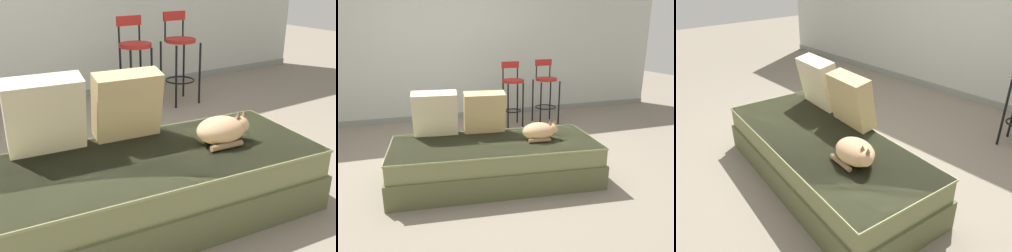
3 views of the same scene
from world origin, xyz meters
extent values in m
plane|color=slate|center=(0.00, 0.00, 0.00)|extent=(16.00, 16.00, 0.00)
cube|color=gray|center=(0.00, 2.20, 0.04)|extent=(8.00, 0.02, 0.09)
cube|color=brown|center=(0.00, -0.40, 0.12)|extent=(2.12, 1.08, 0.24)
cube|color=olive|center=(0.00, -0.40, 0.33)|extent=(2.07, 1.03, 0.18)
cube|color=#868C57|center=(0.00, -0.40, 0.41)|extent=(2.09, 1.05, 0.02)
cube|color=beige|center=(-0.52, -0.01, 0.65)|extent=(0.47, 0.30, 0.47)
cube|color=tan|center=(-0.01, -0.07, 0.64)|extent=(0.45, 0.28, 0.45)
ellipsoid|color=tan|center=(0.44, -0.46, 0.50)|extent=(0.35, 0.28, 0.17)
sphere|color=tan|center=(0.57, -0.50, 0.52)|extent=(0.11, 0.11, 0.11)
cone|color=brown|center=(0.55, -0.50, 0.60)|extent=(0.03, 0.03, 0.04)
cone|color=brown|center=(0.60, -0.50, 0.60)|extent=(0.03, 0.03, 0.04)
cylinder|color=brown|center=(0.41, -0.57, 0.44)|extent=(0.22, 0.06, 0.04)
cylinder|color=black|center=(0.72, 1.30, 0.35)|extent=(0.02, 0.02, 0.70)
cylinder|color=black|center=(0.97, 1.30, 0.35)|extent=(0.02, 0.02, 0.70)
cylinder|color=black|center=(0.72, 1.54, 0.35)|extent=(0.02, 0.02, 0.70)
cylinder|color=black|center=(0.97, 1.54, 0.35)|extent=(0.02, 0.02, 0.70)
torus|color=black|center=(0.85, 1.42, 0.24)|extent=(0.26, 0.26, 0.02)
cylinder|color=maroon|center=(0.85, 1.42, 0.72)|extent=(0.34, 0.34, 0.04)
cylinder|color=black|center=(0.73, 1.55, 0.82)|extent=(0.02, 0.02, 0.25)
cylinder|color=black|center=(0.97, 1.55, 0.82)|extent=(0.02, 0.02, 0.25)
cube|color=maroon|center=(0.85, 1.55, 0.95)|extent=(0.28, 0.03, 0.10)
cylinder|color=black|center=(1.25, 1.26, 0.35)|extent=(0.02, 0.02, 0.70)
cylinder|color=black|center=(1.57, 1.26, 0.35)|extent=(0.02, 0.02, 0.70)
cylinder|color=black|center=(1.25, 1.58, 0.35)|extent=(0.02, 0.02, 0.70)
cylinder|color=black|center=(1.57, 1.58, 0.35)|extent=(0.02, 0.02, 0.70)
torus|color=black|center=(1.41, 1.42, 0.26)|extent=(0.34, 0.34, 0.02)
cylinder|color=maroon|center=(1.41, 1.42, 0.72)|extent=(0.34, 0.34, 0.04)
cylinder|color=black|center=(1.29, 1.55, 0.83)|extent=(0.02, 0.02, 0.27)
cylinder|color=black|center=(1.53, 1.55, 0.83)|extent=(0.02, 0.02, 0.27)
cube|color=maroon|center=(1.41, 1.55, 0.97)|extent=(0.28, 0.03, 0.10)
camera|label=1|loc=(-1.07, -2.21, 1.44)|focal=42.00mm
camera|label=2|loc=(-0.87, -3.32, 1.48)|focal=35.00mm
camera|label=3|loc=(1.83, -1.82, 1.68)|focal=35.00mm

